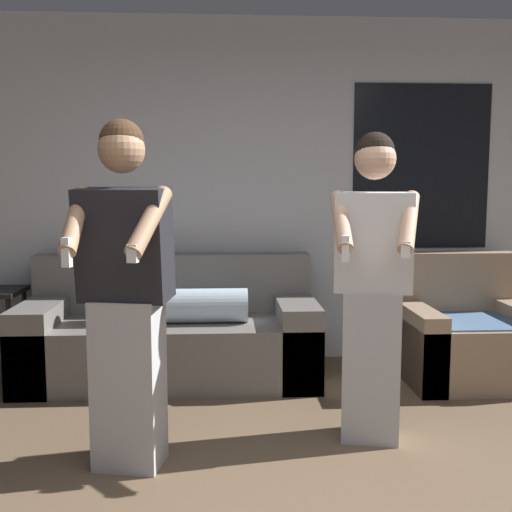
% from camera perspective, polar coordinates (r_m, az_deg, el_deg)
% --- Properties ---
extents(wall_back, '(6.19, 0.07, 2.70)m').
position_cam_1_polar(wall_back, '(4.80, 2.08, 6.16)').
color(wall_back, silver).
rests_on(wall_back, ground_plane).
extents(couch, '(2.09, 0.89, 0.88)m').
position_cam_1_polar(couch, '(4.45, -8.05, -7.44)').
color(couch, slate).
rests_on(couch, ground_plane).
extents(armchair, '(0.94, 0.85, 0.89)m').
position_cam_1_polar(armchair, '(4.66, 19.30, -7.30)').
color(armchair, '#937A60').
rests_on(armchair, ground_plane).
extents(person_left, '(0.49, 0.53, 1.71)m').
position_cam_1_polar(person_left, '(2.97, -12.31, -3.62)').
color(person_left, '#B2B2B7').
rests_on(person_left, ground_plane).
extents(person_right, '(0.48, 0.52, 1.68)m').
position_cam_1_polar(person_right, '(3.30, 11.02, -2.83)').
color(person_right, '#B2B2B7').
rests_on(person_right, ground_plane).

